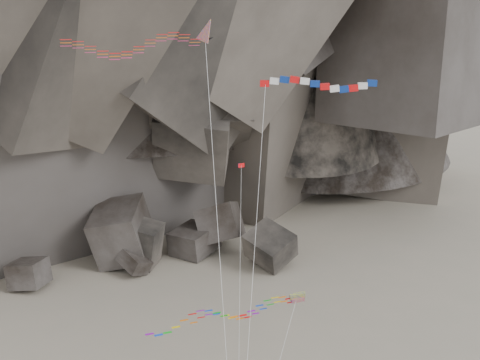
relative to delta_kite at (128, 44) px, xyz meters
name	(u,v)px	position (x,y,z in m)	size (l,w,h in m)	color
boulder_field	(132,250)	(3.43, 32.71, -28.97)	(52.51, 16.44, 9.58)	#47423F
delta_kite	(128,44)	(0.00, 0.00, 0.00)	(10.94, 12.66, 31.79)	red
banner_kite	(318,86)	(14.95, 0.97, -3.61)	(15.38, 15.25, 27.19)	red
parafoil_kite	(220,314)	(6.30, -0.34, -21.60)	(14.20, 12.26, 9.19)	#E4F90D
pennant_kite	(240,237)	(7.82, -0.97, -14.84)	(5.28, 14.67, 20.16)	red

